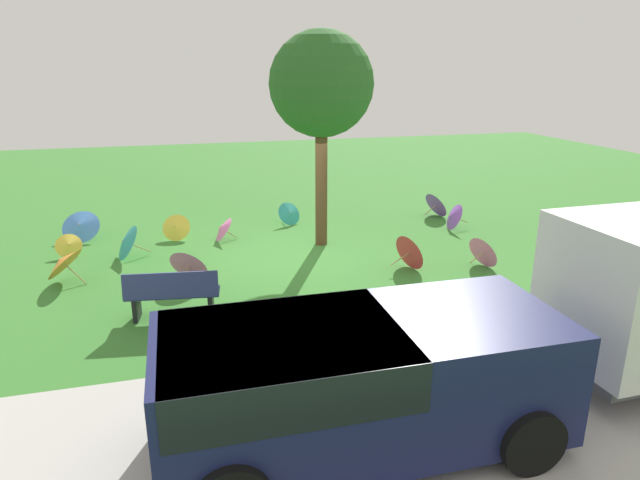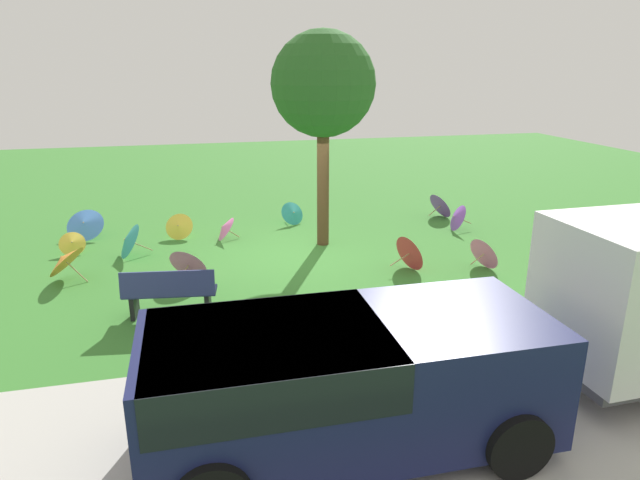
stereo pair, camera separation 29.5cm
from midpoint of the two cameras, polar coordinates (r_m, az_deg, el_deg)
ground at (r=13.03m, az=-1.92°, el=-1.52°), size 40.00×40.00×0.00m
road_strip at (r=7.33m, az=9.39°, el=-18.28°), size 40.00×3.94×0.01m
van_dark at (r=6.46m, az=2.91°, el=-13.75°), size 4.61×2.14×1.53m
park_bench at (r=10.04m, az=-14.37°, el=-5.24°), size 1.65×0.70×0.90m
shade_tree at (r=13.14m, az=1.00°, el=15.55°), size 2.42×2.42×5.05m
parasol_purple_0 at (r=15.32m, az=14.31°, el=2.28°), size 0.69×0.77×0.72m
parasol_pink_0 at (r=12.60m, az=17.31°, el=-1.23°), size 0.74×0.85×0.74m
parasol_teal_0 at (r=15.47m, az=-2.25°, el=2.79°), size 0.78×0.67×0.63m
parasol_teal_1 at (r=13.45m, az=-18.58°, el=-0.04°), size 0.90×0.96×0.80m
parasol_yellow_0 at (r=14.15m, az=-23.57°, el=-0.29°), size 0.65×0.57×0.55m
parasol_red_0 at (r=12.14m, az=10.09°, el=-1.22°), size 0.89×0.90×0.82m
parasol_blue_0 at (r=15.24m, az=-22.53°, el=1.53°), size 1.05×0.91×0.78m
parasol_pink_2 at (r=11.65m, az=-12.52°, el=-2.25°), size 0.99×0.90×0.79m
parasol_pink_3 at (r=14.24m, az=-9.24°, el=1.24°), size 0.65×0.69×0.62m
parasol_yellow_1 at (r=14.57m, az=-13.75°, el=1.39°), size 0.80×0.73×0.65m
parasol_orange_2 at (r=12.41m, az=-24.19°, el=-1.85°), size 0.98×1.06×0.82m
parasol_purple_2 at (r=16.52m, az=12.90°, el=3.56°), size 0.81×0.92×0.77m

